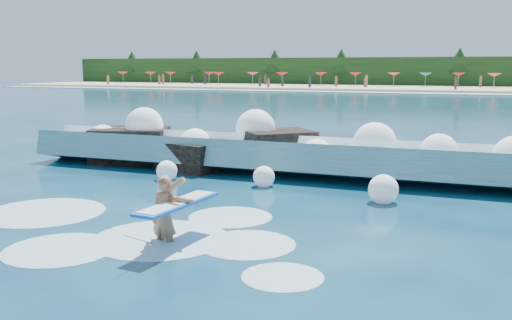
# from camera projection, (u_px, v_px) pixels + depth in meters

# --- Properties ---
(ground) EXTENTS (200.00, 200.00, 0.00)m
(ground) POSITION_uv_depth(u_px,v_px,m) (163.00, 221.00, 13.07)
(ground) COLOR #07243E
(ground) RESTS_ON ground
(beach) EXTENTS (140.00, 20.00, 0.40)m
(beach) POSITION_uv_depth(u_px,v_px,m) (434.00, 89.00, 84.62)
(beach) COLOR tan
(beach) RESTS_ON ground
(wet_band) EXTENTS (140.00, 5.00, 0.08)m
(wet_band) POSITION_uv_depth(u_px,v_px,m) (427.00, 93.00, 74.56)
(wet_band) COLOR silver
(wet_band) RESTS_ON ground
(treeline) EXTENTS (140.00, 4.00, 5.00)m
(treeline) POSITION_uv_depth(u_px,v_px,m) (440.00, 72.00, 93.43)
(treeline) COLOR black
(treeline) RESTS_ON ground
(breaking_wave) EXTENTS (17.89, 2.79, 1.54)m
(breaking_wave) POSITION_uv_depth(u_px,v_px,m) (280.00, 156.00, 19.05)
(breaking_wave) COLOR teal
(breaking_wave) RESTS_ON ground
(rock_cluster) EXTENTS (8.73, 3.59, 1.57)m
(rock_cluster) POSITION_uv_depth(u_px,v_px,m) (193.00, 152.00, 20.33)
(rock_cluster) COLOR black
(rock_cluster) RESTS_ON ground
(surfer_with_board) EXTENTS (0.98, 2.86, 1.67)m
(surfer_with_board) POSITION_uv_depth(u_px,v_px,m) (167.00, 214.00, 11.28)
(surfer_with_board) COLOR #956645
(surfer_with_board) RESTS_ON ground
(wave_spray) EXTENTS (15.33, 4.79, 2.09)m
(wave_spray) POSITION_uv_depth(u_px,v_px,m) (289.00, 143.00, 18.77)
(wave_spray) COLOR white
(wave_spray) RESTS_ON ground
(surf_foam) EXTENTS (9.01, 5.53, 0.15)m
(surf_foam) POSITION_uv_depth(u_px,v_px,m) (124.00, 230.00, 12.38)
(surf_foam) COLOR silver
(surf_foam) RESTS_ON ground
(beach_umbrellas) EXTENTS (114.16, 6.54, 0.50)m
(beach_umbrellas) POSITION_uv_depth(u_px,v_px,m) (437.00, 75.00, 86.13)
(beach_umbrellas) COLOR red
(beach_umbrellas) RESTS_ON ground
(beachgoers) EXTENTS (99.40, 11.25, 1.60)m
(beachgoers) POSITION_uv_depth(u_px,v_px,m) (461.00, 83.00, 81.78)
(beachgoers) COLOR #3F332D
(beachgoers) RESTS_ON ground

